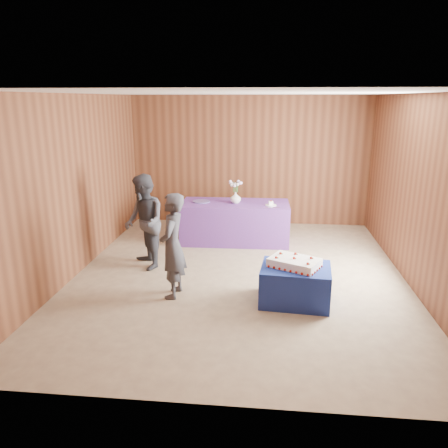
# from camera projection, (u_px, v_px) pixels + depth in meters

# --- Properties ---
(ground) EXTENTS (6.00, 6.00, 0.00)m
(ground) POSITION_uv_depth(u_px,v_px,m) (239.00, 275.00, 6.75)
(ground) COLOR #9D8A6C
(ground) RESTS_ON ground
(room_shell) EXTENTS (5.04, 6.04, 2.72)m
(room_shell) POSITION_uv_depth(u_px,v_px,m) (240.00, 158.00, 6.25)
(room_shell) COLOR brown
(room_shell) RESTS_ON ground
(cake_table) EXTENTS (0.96, 0.78, 0.50)m
(cake_table) POSITION_uv_depth(u_px,v_px,m) (295.00, 284.00, 5.79)
(cake_table) COLOR navy
(cake_table) RESTS_ON ground
(serving_table) EXTENTS (2.02, 0.94, 0.75)m
(serving_table) POSITION_uv_depth(u_px,v_px,m) (235.00, 222.00, 8.24)
(serving_table) COLOR #64348F
(serving_table) RESTS_ON ground
(sheet_cake) EXTENTS (0.77, 0.68, 0.15)m
(sheet_cake) POSITION_uv_depth(u_px,v_px,m) (294.00, 263.00, 5.71)
(sheet_cake) COLOR white
(sheet_cake) RESTS_ON cake_table
(vase) EXTENTS (0.25, 0.25, 0.21)m
(vase) POSITION_uv_depth(u_px,v_px,m) (236.00, 198.00, 8.09)
(vase) COLOR silver
(vase) RESTS_ON serving_table
(flower_spray) EXTENTS (0.25, 0.25, 0.19)m
(flower_spray) POSITION_uv_depth(u_px,v_px,m) (236.00, 183.00, 8.02)
(flower_spray) COLOR #306629
(flower_spray) RESTS_ON vase
(platter) EXTENTS (0.43, 0.43, 0.02)m
(platter) POSITION_uv_depth(u_px,v_px,m) (201.00, 202.00, 8.20)
(platter) COLOR #56478E
(platter) RESTS_ON serving_table
(plate) EXTENTS (0.24, 0.24, 0.01)m
(plate) POSITION_uv_depth(u_px,v_px,m) (271.00, 205.00, 7.94)
(plate) COLOR white
(plate) RESTS_ON serving_table
(cake_slice) EXTENTS (0.09, 0.08, 0.09)m
(cake_slice) POSITION_uv_depth(u_px,v_px,m) (271.00, 203.00, 7.93)
(cake_slice) COLOR white
(cake_slice) RESTS_ON plate
(knife) EXTENTS (0.26, 0.06, 0.00)m
(knife) POSITION_uv_depth(u_px,v_px,m) (272.00, 208.00, 7.79)
(knife) COLOR silver
(knife) RESTS_ON serving_table
(guest_left) EXTENTS (0.37, 0.54, 1.44)m
(guest_left) POSITION_uv_depth(u_px,v_px,m) (172.00, 246.00, 5.85)
(guest_left) COLOR #33343D
(guest_left) RESTS_ON ground
(guest_right) EXTENTS (0.87, 0.92, 1.51)m
(guest_right) POSITION_uv_depth(u_px,v_px,m) (144.00, 222.00, 6.86)
(guest_right) COLOR #34363F
(guest_right) RESTS_ON ground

